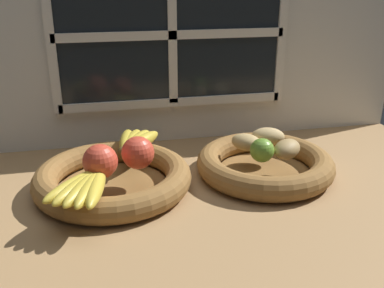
% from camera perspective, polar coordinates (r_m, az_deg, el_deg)
% --- Properties ---
extents(ground_plane, '(1.40, 0.90, 0.03)m').
position_cam_1_polar(ground_plane, '(1.05, 0.28, -5.63)').
color(ground_plane, '#9E774C').
extents(back_wall, '(1.40, 0.05, 0.55)m').
position_cam_1_polar(back_wall, '(1.24, -2.77, 12.87)').
color(back_wall, silver).
rests_on(back_wall, ground_plane).
extents(fruit_bowl_left, '(0.36, 0.36, 0.06)m').
position_cam_1_polar(fruit_bowl_left, '(1.01, -10.35, -4.58)').
color(fruit_bowl_left, brown).
rests_on(fruit_bowl_left, ground_plane).
extents(fruit_bowl_right, '(0.34, 0.34, 0.06)m').
position_cam_1_polar(fruit_bowl_right, '(1.08, 9.65, -2.72)').
color(fruit_bowl_right, brown).
rests_on(fruit_bowl_right, ground_plane).
extents(apple_red_right, '(0.07, 0.07, 0.07)m').
position_cam_1_polar(apple_red_right, '(0.97, -7.14, -1.15)').
color(apple_red_right, '#CC422D').
rests_on(apple_red_right, fruit_bowl_left).
extents(apple_red_front, '(0.07, 0.07, 0.07)m').
position_cam_1_polar(apple_red_front, '(0.94, -12.00, -2.26)').
color(apple_red_front, '#CC422D').
rests_on(apple_red_front, fruit_bowl_left).
extents(banana_bunch_front, '(0.14, 0.18, 0.03)m').
position_cam_1_polar(banana_bunch_front, '(0.89, -13.88, -5.42)').
color(banana_bunch_front, gold).
rests_on(banana_bunch_front, fruit_bowl_left).
extents(banana_bunch_back, '(0.12, 0.17, 0.03)m').
position_cam_1_polar(banana_bunch_back, '(1.09, -7.68, 0.29)').
color(banana_bunch_back, gold).
rests_on(banana_bunch_back, fruit_bowl_left).
extents(potato_small, '(0.10, 0.09, 0.04)m').
position_cam_1_polar(potato_small, '(1.04, 12.41, -0.65)').
color(potato_small, '#A38451').
rests_on(potato_small, fruit_bowl_right).
extents(potato_oblong, '(0.09, 0.09, 0.04)m').
position_cam_1_polar(potato_oblong, '(1.08, 7.18, 0.23)').
color(potato_oblong, tan).
rests_on(potato_oblong, fruit_bowl_right).
extents(potato_back, '(0.10, 0.08, 0.05)m').
position_cam_1_polar(potato_back, '(1.11, 9.98, 0.96)').
color(potato_back, tan).
rests_on(potato_back, fruit_bowl_right).
extents(lime_near, '(0.06, 0.06, 0.06)m').
position_cam_1_polar(lime_near, '(1.01, 9.22, -0.82)').
color(lime_near, olive).
rests_on(lime_near, fruit_bowl_right).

